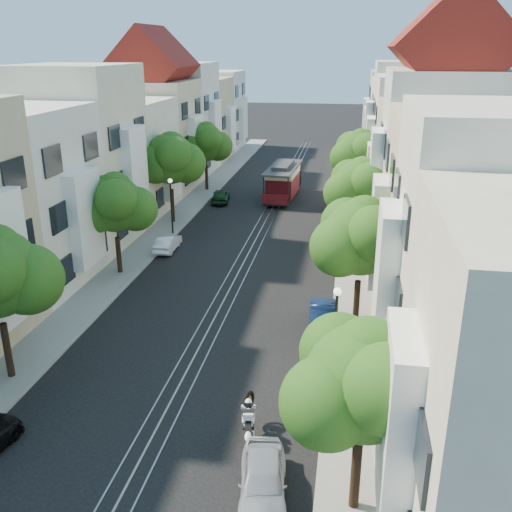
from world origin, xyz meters
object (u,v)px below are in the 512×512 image
at_px(tree_e_b, 362,239).
at_px(tree_w_b, 115,205).
at_px(lamp_east, 336,320).
at_px(parked_car_e_near, 263,481).
at_px(sportbike_rider, 248,418).
at_px(tree_e_a, 365,385).
at_px(parked_car_e_far, 334,234).
at_px(tree_e_d, 360,154).
at_px(parked_car_w_far, 221,196).
at_px(tree_w_d, 206,143).
at_px(cable_car, 283,180).
at_px(tree_w_c, 171,160).
at_px(tree_e_c, 361,188).
at_px(parked_car_w_mid, 168,243).
at_px(lamp_west, 171,198).
at_px(parked_car_e_mid, 323,318).

xyz_separation_m(tree_e_b, tree_w_b, (-14.40, 5.00, -0.34)).
height_order(lamp_east, parked_car_e_near, lamp_east).
height_order(sportbike_rider, parked_car_e_near, sportbike_rider).
height_order(tree_e_a, parked_car_e_far, tree_e_a).
xyz_separation_m(tree_e_a, tree_e_d, (0.00, 34.00, 0.47)).
height_order(sportbike_rider, parked_car_w_far, sportbike_rider).
relative_size(tree_w_d, cable_car, 0.82).
bearing_deg(lamp_east, tree_w_d, 112.80).
distance_m(tree_w_c, lamp_east, 25.01).
xyz_separation_m(tree_e_c, parked_car_e_far, (-1.66, 2.67, -4.07)).
distance_m(tree_e_a, parked_car_w_mid, 25.47).
height_order(lamp_east, lamp_west, same).
bearing_deg(lamp_west, tree_e_c, -8.49).
bearing_deg(tree_w_b, parked_car_e_mid, -22.86).
xyz_separation_m(tree_w_b, parked_car_e_near, (11.54, -16.98, -3.77)).
height_order(cable_car, parked_car_e_mid, cable_car).
bearing_deg(lamp_west, tree_e_d, 33.50).
distance_m(tree_w_b, cable_car, 21.70).
relative_size(tree_w_c, parked_car_e_mid, 1.88).
distance_m(tree_e_c, tree_w_b, 15.60).
xyz_separation_m(lamp_east, parked_car_w_far, (-11.16, 27.77, -2.23)).
bearing_deg(tree_e_b, cable_car, 105.05).
relative_size(tree_e_a, lamp_east, 1.51).
bearing_deg(parked_car_e_near, lamp_west, 105.48).
distance_m(tree_e_a, parked_car_e_near, 4.73).
bearing_deg(tree_e_c, parked_car_e_far, 121.93).
distance_m(tree_w_b, tree_w_c, 11.02).
height_order(tree_w_d, sportbike_rider, tree_w_d).
xyz_separation_m(tree_w_d, lamp_west, (0.84, -13.98, -1.75)).
height_order(tree_e_b, lamp_west, tree_e_b).
bearing_deg(lamp_west, sportbike_rider, -66.31).
relative_size(lamp_east, parked_car_e_far, 1.09).
bearing_deg(sportbike_rider, lamp_east, 46.36).
height_order(lamp_west, parked_car_e_mid, lamp_west).
bearing_deg(cable_car, lamp_east, -75.66).
height_order(lamp_west, parked_car_e_far, lamp_west).
xyz_separation_m(tree_w_b, lamp_east, (13.44, -9.98, -1.55)).
bearing_deg(tree_w_d, tree_w_b, -90.00).
distance_m(parked_car_e_near, parked_car_e_far, 25.67).
distance_m(lamp_east, parked_car_e_near, 7.59).
xyz_separation_m(cable_car, parked_car_e_near, (3.90, -37.12, -1.15)).
bearing_deg(parked_car_w_far, tree_e_c, 129.08).
bearing_deg(lamp_west, tree_w_b, -95.97).
bearing_deg(parked_car_e_near, tree_w_c, 104.73).
height_order(sportbike_rider, parked_car_e_mid, sportbike_rider).
xyz_separation_m(cable_car, parked_car_e_mid, (5.10, -25.51, -1.16)).
bearing_deg(parked_car_w_mid, tree_e_a, 119.85).
bearing_deg(tree_w_b, tree_w_d, 90.00).
xyz_separation_m(tree_e_d, lamp_west, (-13.56, -8.98, -2.02)).
xyz_separation_m(tree_e_b, tree_w_d, (-14.40, 27.00, -0.13)).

